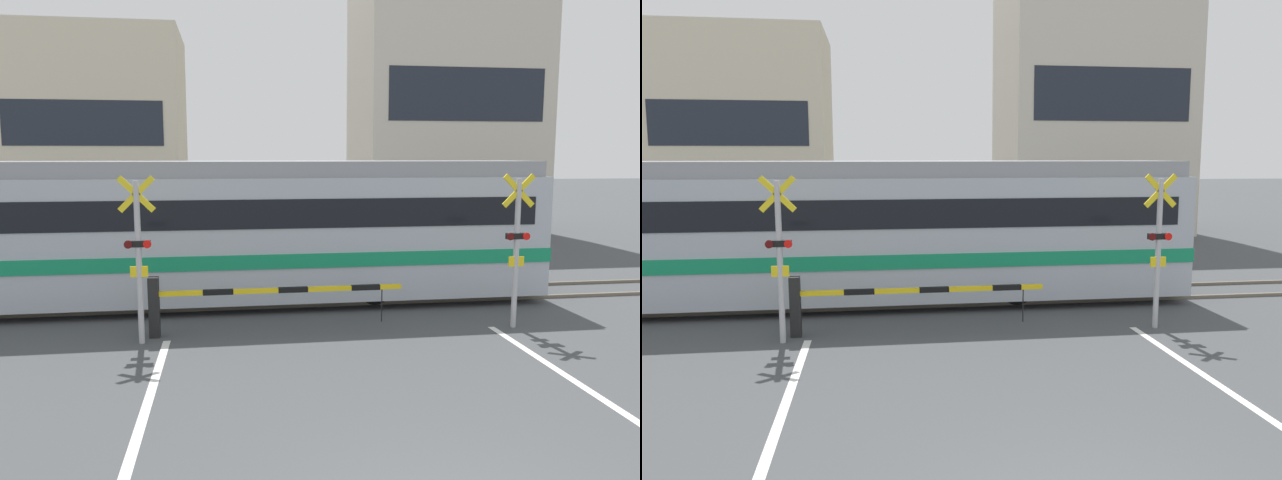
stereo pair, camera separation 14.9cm
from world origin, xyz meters
TOP-DOWN VIEW (x-y plane):
  - rail_track_near at (0.00, 9.21)m, footprint 50.00×0.10m
  - rail_track_far at (0.00, 10.65)m, footprint 50.00×0.10m
  - commuter_train at (-5.22, 9.93)m, footprint 21.22×2.79m
  - crossing_barrier_near at (-2.09, 7.25)m, footprint 5.01×0.20m
  - crossing_barrier_far at (2.09, 13.21)m, footprint 5.01×0.20m
  - crossing_signal_left at (-3.70, 6.89)m, footprint 0.68×0.15m
  - crossing_signal_right at (3.70, 6.89)m, footprint 0.68×0.15m
  - pedestrian at (-1.34, 16.63)m, footprint 0.38×0.22m
  - building_left_of_street at (-7.36, 22.92)m, footprint 7.01×5.63m
  - building_right_of_street at (7.82, 22.92)m, footprint 7.94×5.63m

SIDE VIEW (x-z plane):
  - rail_track_near at x=0.00m, z-range 0.00..0.08m
  - rail_track_far at x=0.00m, z-range 0.00..0.08m
  - crossing_barrier_near at x=-2.09m, z-range 0.14..1.33m
  - crossing_barrier_far at x=2.09m, z-range 0.14..1.33m
  - pedestrian at x=-1.34m, z-range 0.13..1.84m
  - crossing_signal_left at x=-3.70m, z-range 0.16..3.30m
  - crossing_signal_right at x=3.70m, z-range 0.16..3.30m
  - commuter_train at x=-5.22m, z-range 0.12..3.48m
  - building_left_of_street at x=-7.36m, z-range 0.00..8.55m
  - building_right_of_street at x=7.82m, z-range 0.00..10.86m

